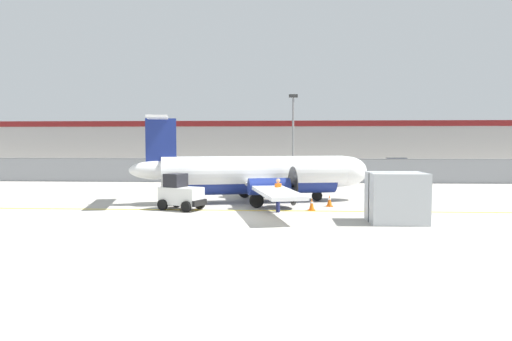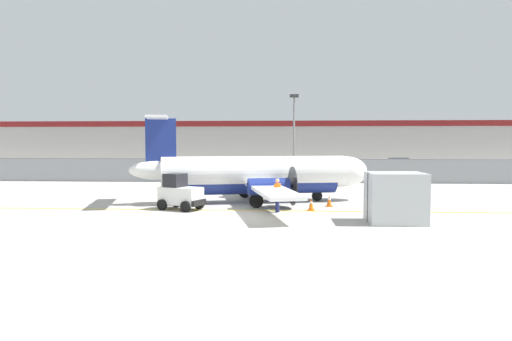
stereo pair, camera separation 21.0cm
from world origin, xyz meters
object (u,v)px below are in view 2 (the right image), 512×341
commuter_airplane (259,175)px  ground_crew_worker (277,193)px  cargo_container (395,198)px  parked_car_3 (256,166)px  parked_car_0 (129,166)px  parked_car_4 (314,166)px  traffic_cone_far_left (184,200)px  traffic_cone_near_right (311,205)px  parked_car_5 (350,166)px  parked_car_2 (217,165)px  parked_car_6 (397,165)px  parked_car_1 (189,164)px  baggage_tug (180,193)px  apron_light_pole (294,132)px  traffic_cone_near_left (329,201)px

commuter_airplane → ground_crew_worker: size_ratio=9.38×
commuter_airplane → cargo_container: (6.36, -6.32, -0.50)m
cargo_container → parked_car_3: bearing=104.6°
parked_car_0 → parked_car_4: same height
commuter_airplane → cargo_container: 8.98m
cargo_container → traffic_cone_far_left: (-10.44, 4.57, -0.79)m
traffic_cone_near_right → parked_car_5: parked_car_5 is taller
parked_car_4 → parked_car_0: bearing=7.8°
parked_car_2 → parked_car_6: 20.42m
ground_crew_worker → traffic_cone_far_left: (-5.22, 1.95, -0.64)m
parked_car_5 → parked_car_0: bearing=-174.2°
parked_car_0 → parked_car_2: same height
parked_car_0 → parked_car_5: same height
traffic_cone_near_right → parked_car_6: parked_car_6 is taller
parked_car_1 → parked_car_5: 18.28m
baggage_tug → traffic_cone_far_left: (-0.12, 1.39, -0.54)m
parked_car_2 → apron_light_pole: size_ratio=0.58×
apron_light_pole → parked_car_4: bearing=79.6°
traffic_cone_near_left → parked_car_0: size_ratio=0.15×
baggage_tug → parked_car_5: (12.38, 25.62, 0.04)m
traffic_cone_near_left → traffic_cone_far_left: (-8.02, -0.19, 0.00)m
commuter_airplane → parked_car_2: 24.23m
parked_car_4 → parked_car_5: (3.71, -1.10, 0.00)m
traffic_cone_near_right → apron_light_pole: 13.58m
traffic_cone_near_right → traffic_cone_far_left: same height
traffic_cone_near_right → parked_car_4: parked_car_4 is taller
parked_car_1 → parked_car_6: bearing=177.4°
cargo_container → traffic_cone_far_left: cargo_container is taller
parked_car_0 → parked_car_1: same height
cargo_container → parked_car_0: bearing=127.1°
baggage_tug → parked_car_2: 26.68m
baggage_tug → parked_car_1: baggage_tug is taller
commuter_airplane → parked_car_4: commuter_airplane is taller
parked_car_6 → traffic_cone_far_left: bearing=64.1°
ground_crew_worker → traffic_cone_far_left: 5.61m
baggage_tug → parked_car_4: bearing=96.3°
ground_crew_worker → parked_car_6: 32.64m
cargo_container → traffic_cone_near_left: bearing=116.1°
parked_car_2 → baggage_tug: bearing=94.4°
baggage_tug → parked_car_5: bearing=88.4°
ground_crew_worker → parked_car_1: same height
cargo_container → traffic_cone_near_left: size_ratio=3.81×
parked_car_0 → parked_car_3: (13.63, 1.12, 0.00)m
parked_car_2 → parked_car_4: same height
cargo_container → parked_car_6: bearing=75.6°
baggage_tug → traffic_cone_near_right: baggage_tug is taller
parked_car_1 → parked_car_3: bearing=154.3°
ground_crew_worker → parked_car_0: (-16.35, 25.05, -0.06)m
parked_car_0 → parked_car_1: 7.09m
traffic_cone_near_left → traffic_cone_near_right: bearing=-125.2°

